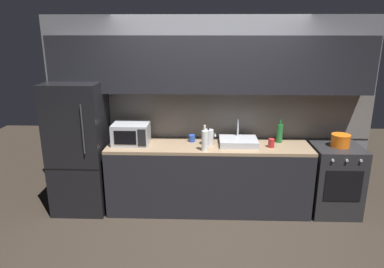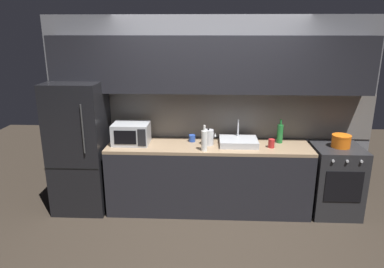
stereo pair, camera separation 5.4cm
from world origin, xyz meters
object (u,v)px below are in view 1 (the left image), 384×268
at_px(wine_bottle_green, 280,133).
at_px(kettle, 208,137).
at_px(oven_range, 334,179).
at_px(microwave, 131,134).
at_px(wine_bottle_white, 204,140).
at_px(cooking_pot, 340,140).
at_px(mug_red, 271,143).
at_px(refrigerator, 79,147).
at_px(mug_blue, 192,138).

bearing_deg(wine_bottle_green, kettle, -171.77).
bearing_deg(oven_range, kettle, 179.43).
bearing_deg(wine_bottle_green, oven_range, -11.89).
relative_size(microwave, kettle, 2.07).
height_order(microwave, kettle, microwave).
relative_size(kettle, wine_bottle_green, 0.71).
height_order(kettle, wine_bottle_green, wine_bottle_green).
xyz_separation_m(wine_bottle_white, cooking_pot, (1.71, 0.21, -0.05)).
distance_m(microwave, mug_red, 1.78).
height_order(oven_range, mug_red, mug_red).
bearing_deg(oven_range, wine_bottle_green, 168.11).
xyz_separation_m(microwave, mug_red, (1.78, -0.08, -0.08)).
xyz_separation_m(microwave, kettle, (0.99, -0.00, -0.04)).
xyz_separation_m(kettle, mug_red, (0.79, -0.07, -0.05)).
height_order(refrigerator, cooking_pot, refrigerator).
height_order(wine_bottle_green, mug_blue, wine_bottle_green).
xyz_separation_m(oven_range, wine_bottle_white, (-1.69, -0.21, 0.58)).
xyz_separation_m(oven_range, mug_blue, (-1.86, 0.15, 0.49)).
bearing_deg(refrigerator, microwave, 1.55).
distance_m(wine_bottle_white, wine_bottle_green, 1.04).
height_order(kettle, mug_red, kettle).
distance_m(oven_range, mug_red, 0.99).
distance_m(wine_bottle_green, mug_blue, 1.14).
bearing_deg(cooking_pot, refrigerator, -180.00).
height_order(oven_range, cooking_pot, cooking_pot).
relative_size(kettle, mug_blue, 2.46).
distance_m(wine_bottle_white, cooking_pot, 1.72).
xyz_separation_m(refrigerator, wine_bottle_white, (1.62, -0.21, 0.18)).
relative_size(refrigerator, kettle, 7.67).
height_order(kettle, cooking_pot, kettle).
bearing_deg(wine_bottle_green, microwave, -176.10).
distance_m(kettle, wine_bottle_white, 0.24).
relative_size(oven_range, kettle, 4.06).
relative_size(refrigerator, wine_bottle_green, 5.46).
bearing_deg(mug_blue, wine_bottle_green, 0.27).
bearing_deg(cooking_pot, kettle, 179.48).
distance_m(wine_bottle_white, mug_red, 0.85).
bearing_deg(mug_blue, mug_red, -11.35).
distance_m(refrigerator, cooking_pot, 3.33).
bearing_deg(kettle, microwave, 179.81).
bearing_deg(mug_red, wine_bottle_green, 55.82).
bearing_deg(wine_bottle_white, mug_blue, 114.71).
bearing_deg(microwave, kettle, -0.19).
relative_size(refrigerator, mug_red, 15.56).
bearing_deg(kettle, oven_range, -0.57).
distance_m(oven_range, wine_bottle_green, 0.93).
bearing_deg(microwave, oven_range, -0.43).
height_order(kettle, wine_bottle_white, wine_bottle_white).
distance_m(microwave, wine_bottle_green, 1.92).
height_order(microwave, mug_red, microwave).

